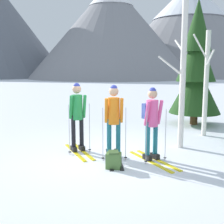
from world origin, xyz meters
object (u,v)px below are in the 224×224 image
skier_in_orange (114,118)px  skier_in_pink (152,120)px  pine_tree_mid (196,68)px  birch_tree_slender (206,82)px  skier_in_green (77,114)px  backpack_on_snow_front (114,160)px  birch_tree_tall (182,76)px

skier_in_orange → skier_in_pink: 0.90m
pine_tree_mid → birch_tree_slender: size_ratio=1.41×
skier_in_pink → skier_in_green: bearing=155.6°
skier_in_green → skier_in_orange: bearing=-34.3°
skier_in_green → skier_in_pink: size_ratio=1.04×
skier_in_pink → skier_in_orange: bearing=167.8°
skier_in_green → backpack_on_snow_front: size_ratio=4.72×
skier_in_pink → birch_tree_tall: size_ratio=0.44×
skier_in_pink → birch_tree_tall: (1.01, 1.01, 0.99)m
skier_in_green → pine_tree_mid: pine_tree_mid is taller
skier_in_orange → skier_in_pink: bearing=-12.2°
birch_tree_slender → birch_tree_tall: bearing=-132.1°
skier_in_green → skier_in_orange: size_ratio=1.01×
skier_in_orange → birch_tree_tall: size_ratio=0.46×
skier_in_pink → birch_tree_slender: birch_tree_slender is taller
pine_tree_mid → birch_tree_slender: bearing=-99.9°
pine_tree_mid → backpack_on_snow_front: pine_tree_mid is taller
birch_tree_tall → birch_tree_slender: bearing=47.9°
birch_tree_tall → pine_tree_mid: bearing=64.6°
pine_tree_mid → backpack_on_snow_front: (-3.43, -4.66, -1.95)m
skier_in_pink → birch_tree_tall: birch_tree_tall is taller
backpack_on_snow_front → skier_in_pink: bearing=29.2°
skier_in_orange → birch_tree_slender: (3.05, 2.11, 0.73)m
pine_tree_mid → birch_tree_tall: (-1.49, -3.13, -0.17)m
skier_in_orange → skier_in_green: bearing=145.7°
pine_tree_mid → birch_tree_tall: pine_tree_mid is taller
birch_tree_tall → birch_tree_slender: 1.76m
backpack_on_snow_front → pine_tree_mid: bearing=53.7°
birch_tree_slender → backpack_on_snow_front: 4.47m
skier_in_orange → birch_tree_tall: (1.89, 0.82, 0.98)m
birch_tree_tall → birch_tree_slender: birch_tree_tall is taller
pine_tree_mid → birch_tree_slender: 1.92m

